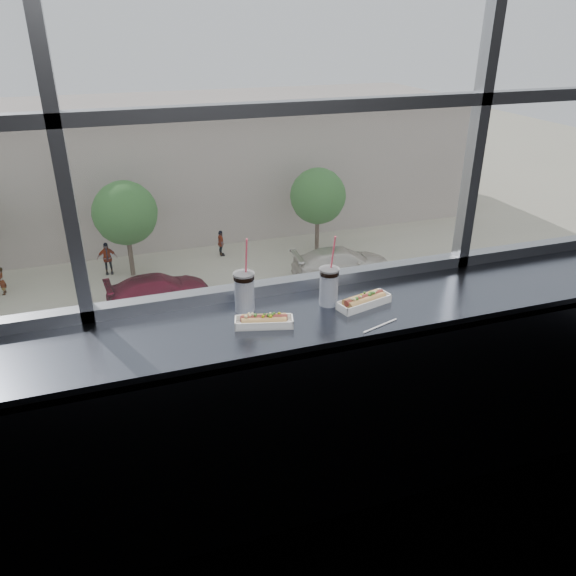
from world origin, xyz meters
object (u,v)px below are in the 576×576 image
object	(u,v)px
hotdog_tray_right	(364,301)
wrapper	(243,322)
car_near_d	(366,334)
pedestrian_a	(1,278)
soda_cup_left	(244,290)
hotdog_tray_left	(264,321)
car_near_c	(110,380)
pedestrian_c	(221,241)
tree_center	(125,213)
loose_straw	(380,326)
soda_cup_right	(329,285)
car_far_c	(342,258)
pedestrian_b	(107,255)
car_far_b	(158,285)
tree_right	(318,196)

from	to	relation	value
hotdog_tray_right	wrapper	xyz separation A→B (m)	(-0.60, 0.02, -0.02)
car_near_d	pedestrian_a	world-z (taller)	car_near_d
soda_cup_left	wrapper	distance (m)	0.16
hotdog_tray_left	car_near_c	distance (m)	19.69
pedestrian_c	tree_center	size ratio (longest dim) A/B	0.35
loose_straw	hotdog_tray_left	bearing A→B (deg)	142.76
soda_cup_left	car_near_d	size ratio (longest dim) A/B	0.06
pedestrian_c	soda_cup_right	bearing A→B (deg)	169.55
car_far_c	pedestrian_b	xyz separation A→B (m)	(-12.48, 4.62, 0.02)
wrapper	car_far_c	world-z (taller)	wrapper
car_far_b	pedestrian_b	world-z (taller)	pedestrian_b
hotdog_tray_right	soda_cup_right	world-z (taller)	soda_cup_right
car_near_c	hotdog_tray_left	bearing A→B (deg)	-168.05
pedestrian_a	pedestrian_c	distance (m)	12.21
soda_cup_left	car_near_c	distance (m)	19.59
soda_cup_left	car_near_c	world-z (taller)	soda_cup_left
pedestrian_b	tree_right	distance (m)	12.78
hotdog_tray_left	hotdog_tray_right	size ratio (longest dim) A/B	0.95
hotdog_tray_left	car_far_c	bearing A→B (deg)	79.49
soda_cup_right	pedestrian_c	distance (m)	31.92
soda_cup_right	tree_right	distance (m)	31.58
soda_cup_left	pedestrian_c	distance (m)	31.93
wrapper	hotdog_tray_right	bearing A→B (deg)	-1.56
hotdog_tray_right	tree_center	distance (m)	29.51
loose_straw	tree_right	bearing A→B (deg)	50.83
soda_cup_left	tree_center	distance (m)	29.40
hotdog_tray_left	pedestrian_b	bearing A→B (deg)	106.72
pedestrian_c	hotdog_tray_right	bearing A→B (deg)	169.88
pedestrian_a	pedestrian_c	bearing A→B (deg)	97.11
wrapper	car_near_c	bearing A→B (deg)	94.39
soda_cup_right	pedestrian_b	world-z (taller)	soda_cup_right
hotdog_tray_right	tree_right	world-z (taller)	hotdog_tray_right
car_far_b	pedestrian_b	distance (m)	5.16
wrapper	pedestrian_b	distance (m)	30.91
pedestrian_b	soda_cup_right	bearing A→B (deg)	-87.46
car_near_d	tree_center	xyz separation A→B (m)	(-8.78, 12.00, 2.55)
car_near_d	pedestrian_c	xyz separation A→B (m)	(-3.37, 13.18, -0.16)
car_far_b	pedestrian_c	distance (m)	6.81
hotdog_tray_left	loose_straw	world-z (taller)	hotdog_tray_left
soda_cup_left	tree_right	world-z (taller)	soda_cup_left
car_far_c	car_far_b	distance (m)	10.19
wrapper	tree_right	distance (m)	31.76
hotdog_tray_right	tree_right	bearing A→B (deg)	54.03
loose_straw	pedestrian_c	distance (m)	32.12
car_near_d	hotdog_tray_right	bearing A→B (deg)	157.31
soda_cup_right	pedestrian_c	bearing A→B (deg)	79.55
tree_center	car_far_b	bearing A→B (deg)	-75.90
car_near_c	wrapper	bearing A→B (deg)	-168.33
hotdog_tray_right	pedestrian_c	size ratio (longest dim) A/B	0.15
hotdog_tray_right	wrapper	world-z (taller)	hotdog_tray_right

